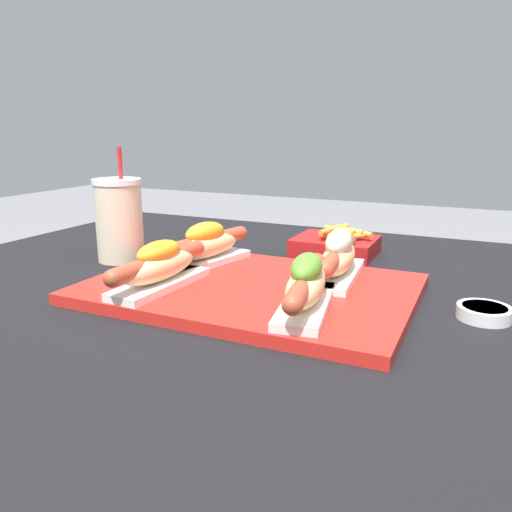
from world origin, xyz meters
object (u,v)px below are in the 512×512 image
hot_dog_1 (306,285)px  fries_basket (336,245)px  hot_dog_3 (338,257)px  hot_dog_0 (160,266)px  hot_dog_2 (205,245)px  sauce_bowl (484,312)px  drink_cup (119,220)px  serving_tray (251,289)px

hot_dog_1 → fries_basket: bearing=100.2°
hot_dog_1 → hot_dog_3: hot_dog_3 is taller
hot_dog_3 → fries_basket: bearing=106.8°
hot_dog_0 → hot_dog_1: hot_dog_1 is taller
hot_dog_1 → hot_dog_2: size_ratio=1.01×
sauce_bowl → hot_dog_1: bearing=-152.8°
hot_dog_1 → hot_dog_3: size_ratio=0.99×
hot_dog_1 → fries_basket: 0.39m
fries_basket → drink_cup: bearing=-148.8°
drink_cup → fries_basket: bearing=31.2°
hot_dog_3 → fries_basket: size_ratio=1.37×
serving_tray → hot_dog_0: size_ratio=2.22×
hot_dog_1 → sauce_bowl: 0.25m
drink_cup → fries_basket: 0.44m
hot_dog_0 → drink_cup: (-0.21, 0.16, 0.03)m
hot_dog_0 → hot_dog_2: hot_dog_2 is taller
hot_dog_2 → drink_cup: bearing=176.5°
hot_dog_2 → sauce_bowl: size_ratio=3.04×
hot_dog_1 → drink_cup: size_ratio=1.00×
hot_dog_1 → fries_basket: size_ratio=1.35×
hot_dog_0 → hot_dog_2: size_ratio=1.02×
sauce_bowl → drink_cup: size_ratio=0.33×
hot_dog_0 → sauce_bowl: 0.47m
hot_dog_1 → hot_dog_3: 0.16m
sauce_bowl → drink_cup: (-0.66, 0.04, 0.07)m
hot_dog_3 → sauce_bowl: 0.23m
serving_tray → drink_cup: (-0.33, 0.08, 0.07)m
serving_tray → sauce_bowl: bearing=6.9°
hot_dog_2 → sauce_bowl: hot_dog_2 is taller
hot_dog_2 → fries_basket: 0.30m
serving_tray → drink_cup: size_ratio=2.26×
hot_dog_0 → drink_cup: bearing=142.6°
hot_dog_2 → drink_cup: size_ratio=1.00×
serving_tray → drink_cup: drink_cup is taller
hot_dog_1 → hot_dog_2: 0.28m
serving_tray → hot_dog_0: (-0.12, -0.08, 0.04)m
hot_dog_0 → sauce_bowl: bearing=14.5°
serving_tray → hot_dog_0: 0.15m
hot_dog_0 → sauce_bowl: (0.46, 0.12, -0.04)m
hot_dog_2 → hot_dog_3: (0.24, 0.02, 0.00)m
hot_dog_0 → fries_basket: size_ratio=1.37×
hot_dog_3 → drink_cup: drink_cup is taller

